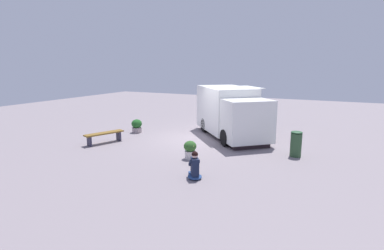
# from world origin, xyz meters

# --- Properties ---
(ground_plane) EXTENTS (40.00, 40.00, 0.00)m
(ground_plane) POSITION_xyz_m (0.00, 0.00, 0.00)
(ground_plane) COLOR gray
(food_truck) EXTENTS (4.85, 5.12, 2.41)m
(food_truck) POSITION_xyz_m (1.36, 1.32, 1.17)
(food_truck) COLOR white
(food_truck) RESTS_ON ground_plane
(person_customer) EXTENTS (0.67, 0.77, 0.89)m
(person_customer) POSITION_xyz_m (2.22, -4.63, 0.34)
(person_customer) COLOR navy
(person_customer) RESTS_ON ground_plane
(planter_flowering_near) EXTENTS (0.48, 0.48, 0.69)m
(planter_flowering_near) POSITION_xyz_m (1.19, -2.87, 0.37)
(planter_flowering_near) COLOR silver
(planter_flowering_near) RESTS_ON ground_plane
(planter_flowering_far) EXTENTS (0.55, 0.55, 0.70)m
(planter_flowering_far) POSITION_xyz_m (-3.37, -0.02, 0.36)
(planter_flowering_far) COLOR gray
(planter_flowering_far) RESTS_ON ground_plane
(plaza_bench) EXTENTS (1.02, 1.83, 0.50)m
(plaza_bench) POSITION_xyz_m (-3.35, -2.51, 0.38)
(plaza_bench) COLOR brown
(plaza_bench) RESTS_ON ground_plane
(trash_bin) EXTENTS (0.44, 0.44, 1.01)m
(trash_bin) POSITION_xyz_m (4.76, -0.80, 0.51)
(trash_bin) COLOR #2B4B2D
(trash_bin) RESTS_ON ground_plane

